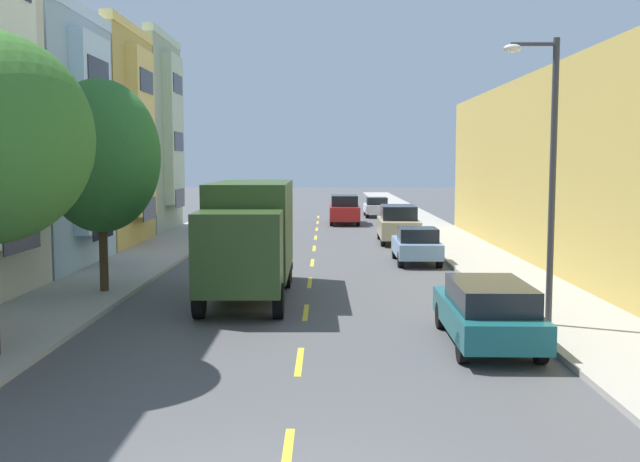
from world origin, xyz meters
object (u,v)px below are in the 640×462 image
(street_tree_second, at_px, (101,156))
(parked_wagon_teal, at_px, (487,311))
(street_lamp, at_px, (547,161))
(parked_hatchback_white, at_px, (376,207))
(parked_sedan_burgundy, at_px, (234,225))
(delivery_box_truck, at_px, (250,233))
(moving_red_sedan, at_px, (344,209))
(parked_suv_champagne, at_px, (398,224))
(parked_hatchback_sky, at_px, (417,245))

(street_tree_second, relative_size, parked_wagon_teal, 1.39)
(street_lamp, xyz_separation_m, parked_hatchback_white, (-1.57, 37.19, -3.43))
(parked_sedan_burgundy, bearing_deg, street_lamp, -64.36)
(delivery_box_truck, bearing_deg, parked_hatchback_white, 79.24)
(street_tree_second, bearing_deg, moving_red_sedan, 72.63)
(moving_red_sedan, bearing_deg, street_lamp, -82.35)
(delivery_box_truck, relative_size, parked_suv_champagne, 1.65)
(street_tree_second, height_order, moving_red_sedan, street_tree_second)
(street_lamp, relative_size, parked_suv_champagne, 1.45)
(parked_sedan_burgundy, relative_size, parked_hatchback_white, 1.13)
(parked_suv_champagne, relative_size, moving_red_sedan, 1.01)
(parked_suv_champagne, height_order, moving_red_sedan, same)
(delivery_box_truck, distance_m, moving_red_sedan, 26.55)
(street_lamp, bearing_deg, parked_hatchback_white, 92.41)
(delivery_box_truck, distance_m, parked_hatchback_white, 33.17)
(street_lamp, distance_m, parked_suv_champagne, 19.92)
(delivery_box_truck, bearing_deg, parked_suv_champagne, 67.85)
(parked_suv_champagne, xyz_separation_m, parked_sedan_burgundy, (-8.77, 2.13, -0.24))
(moving_red_sedan, bearing_deg, street_tree_second, -107.37)
(parked_sedan_burgundy, distance_m, parked_hatchback_sky, 13.13)
(parked_hatchback_white, distance_m, parked_hatchback_sky, 25.23)
(parked_wagon_teal, bearing_deg, parked_hatchback_white, 89.78)
(parked_wagon_teal, xyz_separation_m, parked_hatchback_sky, (0.06, 13.49, -0.05))
(street_tree_second, relative_size, moving_red_sedan, 1.37)
(delivery_box_truck, relative_size, parked_hatchback_sky, 1.99)
(street_tree_second, distance_m, parked_wagon_teal, 12.82)
(parked_hatchback_white, bearing_deg, parked_suv_champagne, -90.30)
(street_lamp, bearing_deg, parked_hatchback_sky, 97.87)
(parked_sedan_burgundy, bearing_deg, street_tree_second, -96.45)
(parked_hatchback_white, height_order, parked_wagon_teal, same)
(parked_suv_champagne, distance_m, parked_sedan_burgundy, 9.03)
(parked_sedan_burgundy, distance_m, parked_hatchback_white, 17.82)
(street_lamp, distance_m, moving_red_sedan, 31.35)
(delivery_box_truck, xyz_separation_m, parked_hatchback_sky, (6.10, 7.34, -1.23))
(street_lamp, xyz_separation_m, parked_suv_champagne, (-1.66, 19.59, -3.20))
(street_tree_second, height_order, parked_hatchback_white, street_tree_second)
(street_tree_second, bearing_deg, parked_sedan_burgundy, 83.55)
(street_lamp, xyz_separation_m, parked_sedan_burgundy, (-10.43, 21.72, -3.44))
(parked_suv_champagne, bearing_deg, moving_red_sedan, 102.42)
(street_lamp, distance_m, parked_sedan_burgundy, 24.34)
(parked_hatchback_sky, height_order, moving_red_sedan, moving_red_sedan)
(delivery_box_truck, bearing_deg, street_tree_second, 179.17)
(delivery_box_truck, relative_size, moving_red_sedan, 1.66)
(delivery_box_truck, distance_m, parked_wagon_teal, 8.70)
(street_tree_second, bearing_deg, parked_suv_champagne, 54.35)
(street_lamp, height_order, parked_hatchback_white, street_lamp)
(parked_suv_champagne, height_order, parked_wagon_teal, parked_suv_champagne)
(parked_hatchback_white, xyz_separation_m, moving_red_sedan, (-2.58, -6.28, 0.23))
(parked_wagon_teal, bearing_deg, street_tree_second, 149.67)
(parked_hatchback_white, bearing_deg, street_tree_second, -108.36)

